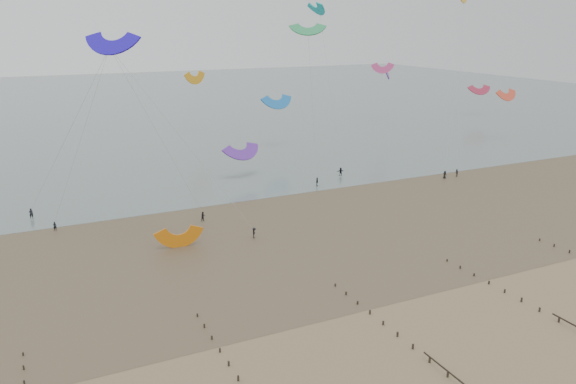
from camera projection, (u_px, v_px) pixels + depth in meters
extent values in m
plane|color=brown|center=(360.00, 340.00, 58.92)|extent=(500.00, 500.00, 0.00)
plane|color=#475654|center=(99.00, 104.00, 231.90)|extent=(500.00, 500.00, 0.00)
plane|color=#473A28|center=(241.00, 232.00, 89.18)|extent=(500.00, 500.00, 0.00)
ellipsoid|color=slate|center=(144.00, 288.00, 70.55)|extent=(23.60, 14.36, 0.01)
ellipsoid|color=slate|center=(300.00, 216.00, 96.71)|extent=(33.64, 18.32, 0.01)
ellipsoid|color=slate|center=(479.00, 204.00, 103.34)|extent=(19.65, 13.67, 0.01)
cube|color=black|center=(24.00, 383.00, 51.54)|extent=(0.16, 0.16, 0.51)
cube|color=black|center=(24.00, 368.00, 53.82)|extent=(0.16, 0.16, 0.48)
cube|color=black|center=(23.00, 354.00, 56.10)|extent=(0.16, 0.16, 0.45)
cube|color=black|center=(238.00, 379.00, 52.09)|extent=(0.16, 0.16, 0.59)
cube|color=black|center=(229.00, 364.00, 54.37)|extent=(0.16, 0.16, 0.57)
cube|color=black|center=(220.00, 350.00, 56.65)|extent=(0.16, 0.16, 0.54)
cube|color=black|center=(212.00, 338.00, 58.93)|extent=(0.16, 0.16, 0.51)
cube|color=black|center=(204.00, 326.00, 61.21)|extent=(0.16, 0.16, 0.48)
cube|color=black|center=(197.00, 316.00, 63.49)|extent=(0.16, 0.16, 0.45)
cube|color=black|center=(448.00, 374.00, 52.64)|extent=(0.16, 0.16, 0.68)
cube|color=black|center=(430.00, 360.00, 54.92)|extent=(0.16, 0.16, 0.65)
cube|color=black|center=(413.00, 347.00, 57.20)|extent=(0.16, 0.16, 0.62)
cube|color=black|center=(398.00, 335.00, 59.49)|extent=(0.16, 0.16, 0.59)
cube|color=black|center=(383.00, 323.00, 61.77)|extent=(0.16, 0.16, 0.57)
cube|color=black|center=(370.00, 313.00, 64.05)|extent=(0.16, 0.16, 0.54)
cube|color=black|center=(358.00, 303.00, 66.33)|extent=(0.16, 0.16, 0.51)
cube|color=black|center=(346.00, 294.00, 68.61)|extent=(0.16, 0.16, 0.48)
cube|color=black|center=(335.00, 285.00, 70.89)|extent=(0.16, 0.16, 0.45)
cube|color=black|center=(559.00, 320.00, 62.32)|extent=(0.16, 0.16, 0.65)
cube|color=black|center=(540.00, 310.00, 64.60)|extent=(0.16, 0.16, 0.62)
cube|color=black|center=(522.00, 300.00, 66.88)|extent=(0.16, 0.16, 0.59)
cube|color=black|center=(505.00, 291.00, 69.16)|extent=(0.16, 0.16, 0.57)
cube|color=black|center=(489.00, 283.00, 71.44)|extent=(0.16, 0.16, 0.54)
cube|color=black|center=(474.00, 275.00, 73.72)|extent=(0.16, 0.16, 0.51)
cube|color=black|center=(460.00, 267.00, 76.00)|extent=(0.16, 0.16, 0.48)
cube|color=black|center=(447.00, 260.00, 78.28)|extent=(0.16, 0.16, 0.45)
cube|color=black|center=(569.00, 252.00, 81.11)|extent=(0.16, 0.16, 0.51)
cube|color=black|center=(554.00, 246.00, 83.39)|extent=(0.16, 0.16, 0.48)
cube|color=black|center=(540.00, 240.00, 85.67)|extent=(0.16, 0.16, 0.45)
imported|color=black|center=(55.00, 226.00, 89.76)|extent=(0.62, 0.48, 1.52)
imported|color=black|center=(457.00, 173.00, 121.67)|extent=(0.95, 0.97, 1.58)
imported|color=black|center=(254.00, 233.00, 86.67)|extent=(1.09, 1.26, 1.69)
imported|color=black|center=(445.00, 175.00, 120.06)|extent=(0.78, 0.94, 1.66)
imported|color=black|center=(31.00, 213.00, 95.32)|extent=(0.70, 0.50, 1.83)
imported|color=black|center=(317.00, 182.00, 114.28)|extent=(0.97, 1.14, 1.83)
imported|color=black|center=(203.00, 216.00, 94.06)|extent=(0.94, 0.82, 1.66)
imported|color=black|center=(341.00, 172.00, 122.37)|extent=(1.67, 0.65, 1.77)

